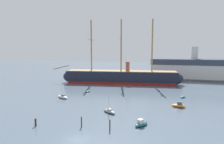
{
  "coord_description": "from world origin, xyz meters",
  "views": [
    {
      "loc": [
        14.78,
        -30.96,
        16.01
      ],
      "look_at": [
        -4.79,
        40.61,
        7.32
      ],
      "focal_mm": 32.32,
      "sensor_mm": 36.0,
      "label": 1
    }
  ],
  "objects": [
    {
      "name": "motorboat_mid_right",
      "position": [
        18.25,
        25.54,
        0.56
      ],
      "size": [
        4.0,
        2.19,
        1.59
      ],
      "color": "orange",
      "rests_on": "ground"
    },
    {
      "name": "ground_plane",
      "position": [
        0.0,
        0.0,
        0.0
      ],
      "size": [
        400.0,
        400.0,
        0.0
      ],
      "primitive_type": "plane",
      "color": "#4C5B6B"
    },
    {
      "name": "mooring_piling_left_pair",
      "position": [
        -11.07,
        3.57,
        0.8
      ],
      "size": [
        0.38,
        0.38,
        1.6
      ],
      "primitive_type": "cylinder",
      "color": "#382B1E",
      "rests_on": "ground"
    },
    {
      "name": "tall_ship",
      "position": [
        -5.25,
        57.81,
        3.14
      ],
      "size": [
        59.75,
        15.4,
        28.79
      ],
      "color": "maroon",
      "rests_on": "ground"
    },
    {
      "name": "motorboat_distant_centre",
      "position": [
        2.39,
        64.68,
        0.67
      ],
      "size": [
        4.66,
        4.34,
        1.89
      ],
      "color": "gray",
      "rests_on": "ground"
    },
    {
      "name": "dockside_warehouse_right",
      "position": [
        28.37,
        82.22,
        5.3
      ],
      "size": [
        46.87,
        18.16,
        16.93
      ],
      "color": "#565659",
      "rests_on": "ground"
    },
    {
      "name": "mooring_piling_nearest",
      "position": [
        -1.71,
        5.67,
        1.09
      ],
      "size": [
        0.26,
        0.26,
        2.18
      ],
      "primitive_type": "cylinder",
      "color": "#4C3D2D",
      "rests_on": "ground"
    },
    {
      "name": "dinghy_alongside_bow",
      "position": [
        -12.97,
        36.98,
        0.27
      ],
      "size": [
        1.43,
        2.38,
        0.53
      ],
      "color": "#236670",
      "rests_on": "ground"
    },
    {
      "name": "motorboat_foreground_right",
      "position": [
        10.0,
        9.44,
        0.52
      ],
      "size": [
        3.21,
        3.75,
        1.49
      ],
      "color": "#236670",
      "rests_on": "ground"
    },
    {
      "name": "sailboat_near_centre",
      "position": [
        1.29,
        15.87,
        0.48
      ],
      "size": [
        4.31,
        3.71,
        5.74
      ],
      "color": "gray",
      "rests_on": "ground"
    },
    {
      "name": "dinghy_alongside_stern",
      "position": [
        20.16,
        37.22,
        0.29
      ],
      "size": [
        2.13,
        2.64,
        0.58
      ],
      "color": "#236670",
      "rests_on": "ground"
    },
    {
      "name": "mooring_piling_right_pair",
      "position": [
        4.35,
        5.59,
        1.08
      ],
      "size": [
        0.25,
        0.25,
        2.15
      ],
      "primitive_type": "cylinder",
      "color": "#382B1E",
      "rests_on": "ground"
    },
    {
      "name": "sailboat_mid_left",
      "position": [
        -17.42,
        26.21,
        0.53
      ],
      "size": [
        4.97,
        3.38,
        6.27
      ],
      "color": "silver",
      "rests_on": "ground"
    }
  ]
}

